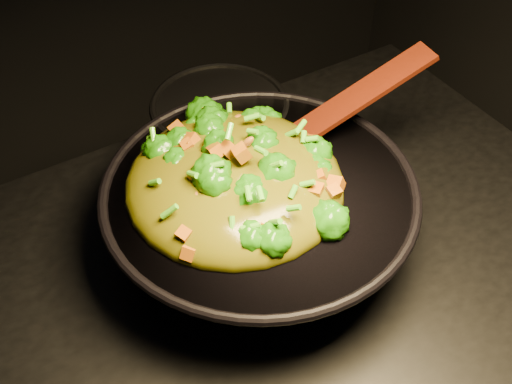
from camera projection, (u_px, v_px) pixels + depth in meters
wok at (259, 218)px, 0.95m from camera, size 0.47×0.47×0.12m
stir_fry at (234, 159)px, 0.87m from camera, size 0.38×0.38×0.11m
spatula at (345, 105)px, 0.96m from camera, size 0.29×0.07×0.12m
back_pot at (221, 131)px, 1.09m from camera, size 0.27×0.27×0.13m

